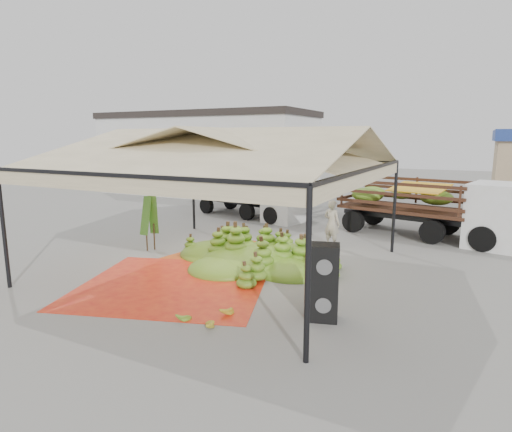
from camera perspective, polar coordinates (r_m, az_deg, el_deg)
The scene contains 17 objects.
ground at distance 12.66m, azimuth -3.96°, elevation -6.82°, with size 90.00×90.00×0.00m, color slate.
canopy_tent at distance 12.10m, azimuth -4.16°, elevation 8.29°, with size 8.10×8.10×4.00m.
building_white at distance 29.30m, azimuth -6.55°, elevation 8.31°, with size 14.30×6.30×5.40m.
tarp_left at distance 11.40m, azimuth -10.94°, elevation -8.92°, with size 4.63×4.41×0.01m, color #DD4214.
tarp_right at distance 13.62m, azimuth -2.28°, elevation -5.53°, with size 3.93×4.12×0.01m, color #D55E14.
banana_heap at distance 12.79m, azimuth -0.54°, elevation -3.92°, with size 5.38×4.42×1.15m, color #507318.
hand_yellow_a at distance 9.47m, azimuth -4.17°, elevation -12.14°, with size 0.50×0.41×0.23m, color gold.
hand_yellow_b at distance 8.82m, azimuth -6.82°, elevation -14.00°, with size 0.48×0.39×0.22m, color #BE8E26.
hand_red_a at distance 9.29m, azimuth 9.02°, elevation -12.73°, with size 0.49×0.40×0.22m, color #591A14.
hand_red_b at distance 9.19m, azimuth 8.79°, elevation -13.00°, with size 0.48×0.39×0.22m, color #542713.
hand_green at distance 9.29m, azimuth -9.65°, elevation -12.83°, with size 0.43×0.35×0.20m, color #5D821B.
hanging_bunches at distance 12.53m, azimuth -6.28°, elevation 5.21°, with size 3.24×0.24×0.20m.
speaker_stack at distance 9.01m, azimuth 9.09°, elevation -8.73°, with size 0.70×0.65×1.61m.
banana_leaves at distance 14.75m, azimuth -13.47°, elevation -4.59°, with size 0.96×1.36×3.70m, color #38731E, non-canonical shape.
vendor at distance 14.96m, azimuth 10.08°, elevation -1.00°, with size 0.60×0.40×1.65m, color gray.
truck_left at distance 20.37m, azimuth -0.09°, elevation 3.27°, with size 6.04×3.26×1.97m.
truck_right at distance 17.33m, azimuth 22.74°, elevation 1.70°, with size 6.76×3.48×2.21m.
Camera 1 is at (6.32, -10.31, 3.74)m, focal length 30.00 mm.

